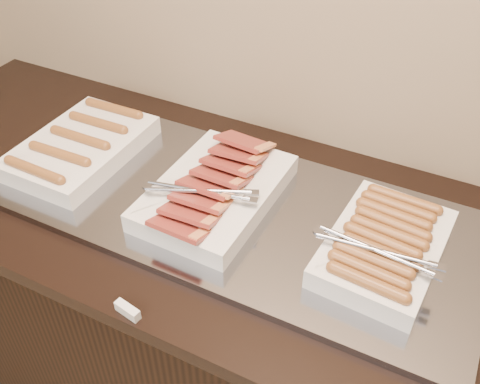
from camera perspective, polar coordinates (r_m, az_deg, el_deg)
name	(u,v)px	position (r m, az deg, el deg)	size (l,w,h in m)	color
counter	(222,319)	(1.63, -1.97, -13.38)	(2.06, 0.76, 0.90)	black
warming_tray	(227,207)	(1.29, -1.36, -1.60)	(1.20, 0.50, 0.02)	gray
dish_left	(81,146)	(1.48, -16.60, 4.68)	(0.25, 0.38, 0.07)	white
dish_center	(215,190)	(1.27, -2.70, 0.17)	(0.28, 0.41, 0.09)	white
dish_right	(384,246)	(1.17, 15.08, -5.57)	(0.26, 0.35, 0.08)	white
label_holder	(128,310)	(1.10, -11.90, -12.25)	(0.06, 0.02, 0.02)	white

